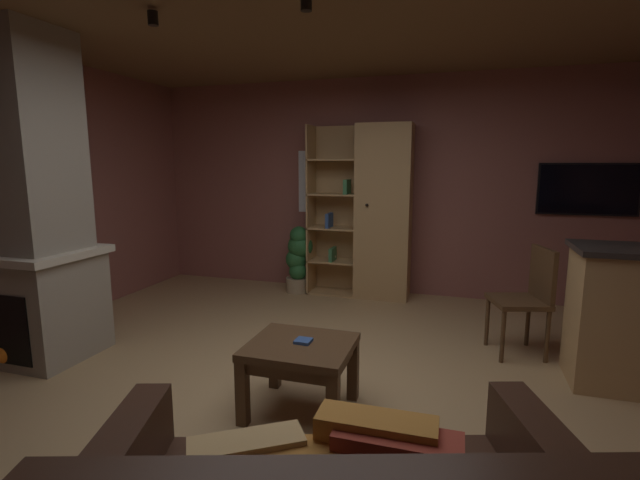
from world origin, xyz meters
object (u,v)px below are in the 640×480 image
potted_floor_plant (298,257)px  table_book_0 (303,341)px  dining_chair (528,294)px  bookshelf_cabinet (377,213)px  stone_fireplace (29,216)px  coffee_table (301,357)px  wall_mounted_tv (588,189)px

potted_floor_plant → table_book_0: bearing=-69.5°
dining_chair → potted_floor_plant: (-2.49, 1.23, -0.08)m
bookshelf_cabinet → dining_chair: 2.09m
stone_fireplace → coffee_table: size_ratio=3.99×
dining_chair → potted_floor_plant: bearing=153.8°
stone_fireplace → dining_chair: stone_fireplace is taller
coffee_table → wall_mounted_tv: size_ratio=0.66×
stone_fireplace → potted_floor_plant: 2.94m
stone_fireplace → bookshelf_cabinet: stone_fireplace is taller
bookshelf_cabinet → stone_fireplace: bearing=-132.9°
bookshelf_cabinet → dining_chair: (1.53, -1.33, -0.49)m
table_book_0 → dining_chair: dining_chair is taller
stone_fireplace → table_book_0: 2.52m
stone_fireplace → bookshelf_cabinet: size_ratio=1.28×
potted_floor_plant → wall_mounted_tv: (3.22, 0.31, 0.88)m
coffee_table → potted_floor_plant: 2.83m
dining_chair → potted_floor_plant: dining_chair is taller
bookshelf_cabinet → coffee_table: (0.01, -2.76, -0.64)m
coffee_table → dining_chair: size_ratio=0.72×
bookshelf_cabinet → dining_chair: size_ratio=2.24×
stone_fireplace → table_book_0: size_ratio=25.95×
table_book_0 → dining_chair: (1.50, 1.42, 0.05)m
table_book_0 → wall_mounted_tv: wall_mounted_tv is taller
coffee_table → potted_floor_plant: potted_floor_plant is taller
wall_mounted_tv → dining_chair: bearing=-115.3°
coffee_table → wall_mounted_tv: (2.24, 2.97, 0.95)m
dining_chair → stone_fireplace: bearing=-162.5°
wall_mounted_tv → table_book_0: bearing=-127.0°
table_book_0 → wall_mounted_tv: size_ratio=0.10×
potted_floor_plant → wall_mounted_tv: size_ratio=0.84×
stone_fireplace → potted_floor_plant: (1.42, 2.46, -0.74)m
bookshelf_cabinet → potted_floor_plant: 1.12m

